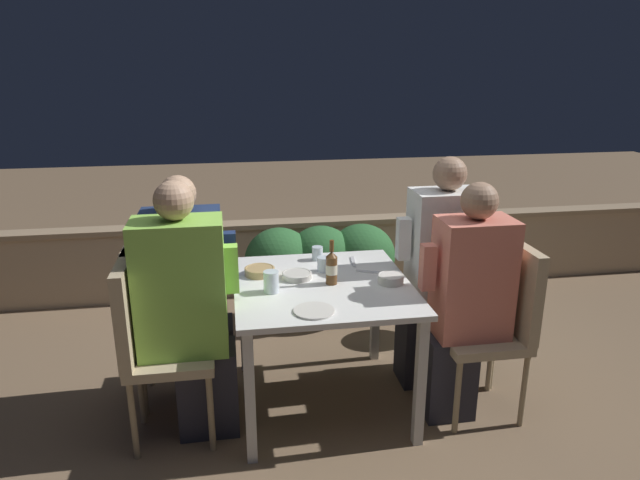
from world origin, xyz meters
The scene contains 23 objects.
ground_plane centered at (0.00, 0.00, 0.00)m, with size 16.00×16.00×0.00m, color #7A6047.
parapet_wall centered at (0.00, 1.67, 0.31)m, with size 9.00×0.18×0.62m.
dining_table centered at (0.00, 0.00, 0.65)m, with size 0.94×0.98×0.74m.
planter_hedge centered at (0.17, 1.08, 0.40)m, with size 1.11×0.47×0.73m.
chair_left_near centered at (-0.90, -0.14, 0.58)m, with size 0.44×0.43×0.96m.
person_green_blouse centered at (-0.70, -0.14, 0.68)m, with size 0.50×0.26×1.35m.
chair_left_far centered at (-0.90, 0.15, 0.58)m, with size 0.44×0.43×0.96m.
person_navy_jumper centered at (-0.70, 0.15, 0.66)m, with size 0.49×0.26×1.32m.
chair_right_near centered at (0.93, -0.20, 0.58)m, with size 0.44×0.43×0.96m.
person_coral_top centered at (0.73, -0.20, 0.66)m, with size 0.48×0.26×1.30m.
chair_right_far centered at (0.91, 0.15, 0.58)m, with size 0.44×0.43×0.96m.
person_white_polo centered at (0.71, 0.15, 0.70)m, with size 0.48×0.26×1.37m.
beer_bottle centered at (0.05, -0.02, 0.83)m, with size 0.06×0.06×0.24m.
plate_0 centered at (-0.10, -0.35, 0.74)m, with size 0.20×0.20×0.01m.
bowl_0 centered at (-0.32, 0.18, 0.76)m, with size 0.17×0.17×0.04m.
bowl_1 centered at (0.36, -0.06, 0.76)m, with size 0.14×0.14×0.05m.
bowl_2 centered at (-0.13, 0.09, 0.75)m, with size 0.17×0.17×0.03m.
glass_cup_0 centered at (-0.28, -0.08, 0.79)m, with size 0.08×0.08×0.11m.
glass_cup_1 centered at (0.03, 0.37, 0.78)m, with size 0.07×0.07×0.08m.
glass_cup_2 centered at (0.04, 0.18, 0.78)m, with size 0.07×0.07×0.08m.
fork_0 centered at (0.23, 0.29, 0.74)m, with size 0.04×0.17×0.01m.
fork_1 centered at (0.29, 0.11, 0.74)m, with size 0.16×0.09×0.01m.
potted_plant centered at (1.04, 0.69, 0.40)m, with size 0.33×0.33×0.65m.
Camera 1 is at (-0.47, -2.80, 1.89)m, focal length 32.00 mm.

